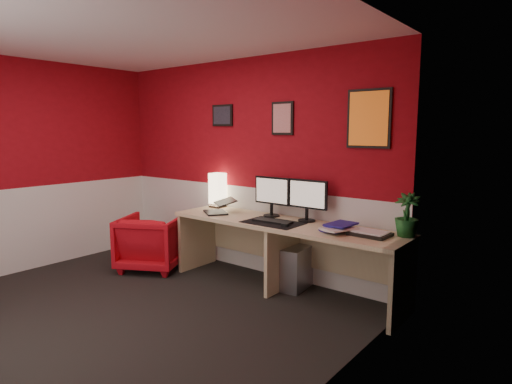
# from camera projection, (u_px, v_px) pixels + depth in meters

# --- Properties ---
(ground) EXTENTS (4.00, 3.50, 0.01)m
(ground) POSITION_uv_depth(u_px,v_px,m) (123.00, 314.00, 3.95)
(ground) COLOR black
(ground) RESTS_ON ground
(ceiling) EXTENTS (4.00, 3.50, 0.01)m
(ceiling) POSITION_uv_depth(u_px,v_px,m) (110.00, 30.00, 3.60)
(ceiling) COLOR white
(ceiling) RESTS_ON ground
(wall_back) EXTENTS (4.00, 0.01, 2.50)m
(wall_back) POSITION_uv_depth(u_px,v_px,m) (245.00, 166.00, 5.13)
(wall_back) COLOR maroon
(wall_back) RESTS_ON ground
(wall_left) EXTENTS (0.01, 3.50, 2.50)m
(wall_left) POSITION_uv_depth(u_px,v_px,m) (16.00, 167.00, 5.00)
(wall_left) COLOR maroon
(wall_left) RESTS_ON ground
(wall_right) EXTENTS (0.01, 3.50, 2.50)m
(wall_right) POSITION_uv_depth(u_px,v_px,m) (315.00, 202.00, 2.55)
(wall_right) COLOR maroon
(wall_right) RESTS_ON ground
(wainscot_back) EXTENTS (4.00, 0.01, 1.00)m
(wainscot_back) POSITION_uv_depth(u_px,v_px,m) (245.00, 227.00, 5.24)
(wainscot_back) COLOR silver
(wainscot_back) RESTS_ON ground
(wainscot_left) EXTENTS (0.01, 3.50, 1.00)m
(wainscot_left) POSITION_uv_depth(u_px,v_px,m) (22.00, 230.00, 5.11)
(wainscot_left) COLOR silver
(wainscot_left) RESTS_ON ground
(wainscot_right) EXTENTS (0.01, 3.50, 1.00)m
(wainscot_right) POSITION_uv_depth(u_px,v_px,m) (312.00, 322.00, 2.66)
(wainscot_right) COLOR silver
(wainscot_right) RESTS_ON ground
(desk) EXTENTS (2.60, 0.65, 0.73)m
(desk) POSITION_uv_depth(u_px,v_px,m) (283.00, 256.00, 4.50)
(desk) COLOR tan
(desk) RESTS_ON ground
(shoji_lamp) EXTENTS (0.16, 0.16, 0.40)m
(shoji_lamp) POSITION_uv_depth(u_px,v_px,m) (218.00, 191.00, 5.31)
(shoji_lamp) COLOR #FFE5B2
(shoji_lamp) RESTS_ON desk
(laptop) EXTENTS (0.40, 0.38, 0.22)m
(laptop) POSITION_uv_depth(u_px,v_px,m) (215.00, 204.00, 4.92)
(laptop) COLOR black
(laptop) RESTS_ON desk
(monitor_left) EXTENTS (0.45, 0.06, 0.58)m
(monitor_left) POSITION_uv_depth(u_px,v_px,m) (272.00, 190.00, 4.71)
(monitor_left) COLOR black
(monitor_left) RESTS_ON desk
(monitor_right) EXTENTS (0.45, 0.06, 0.58)m
(monitor_right) POSITION_uv_depth(u_px,v_px,m) (307.00, 194.00, 4.45)
(monitor_right) COLOR black
(monitor_right) RESTS_ON desk
(desk_mat) EXTENTS (0.60, 0.38, 0.01)m
(desk_mat) POSITION_uv_depth(u_px,v_px,m) (273.00, 223.00, 4.41)
(desk_mat) COLOR black
(desk_mat) RESTS_ON desk
(keyboard) EXTENTS (0.43, 0.16, 0.02)m
(keyboard) POSITION_uv_depth(u_px,v_px,m) (272.00, 221.00, 4.43)
(keyboard) COLOR black
(keyboard) RESTS_ON desk_mat
(mouse) EXTENTS (0.08, 0.11, 0.03)m
(mouse) POSITION_uv_depth(u_px,v_px,m) (286.00, 225.00, 4.24)
(mouse) COLOR black
(mouse) RESTS_ON desk_mat
(book_bottom) EXTENTS (0.23, 0.29, 0.03)m
(book_bottom) POSITION_uv_depth(u_px,v_px,m) (327.00, 228.00, 4.13)
(book_bottom) COLOR navy
(book_bottom) RESTS_ON desk
(book_middle) EXTENTS (0.32, 0.36, 0.02)m
(book_middle) POSITION_uv_depth(u_px,v_px,m) (331.00, 227.00, 4.06)
(book_middle) COLOR silver
(book_middle) RESTS_ON book_bottom
(book_top) EXTENTS (0.24, 0.31, 0.03)m
(book_top) POSITION_uv_depth(u_px,v_px,m) (331.00, 223.00, 4.11)
(book_top) COLOR navy
(book_top) RESTS_ON book_middle
(zen_tray) EXTENTS (0.36, 0.27, 0.03)m
(zen_tray) POSITION_uv_depth(u_px,v_px,m) (370.00, 234.00, 3.88)
(zen_tray) COLOR black
(zen_tray) RESTS_ON desk
(potted_plant) EXTENTS (0.24, 0.24, 0.39)m
(potted_plant) POSITION_uv_depth(u_px,v_px,m) (407.00, 215.00, 3.83)
(potted_plant) COLOR #19591E
(potted_plant) RESTS_ON desk
(pc_tower) EXTENTS (0.26, 0.47, 0.45)m
(pc_tower) POSITION_uv_depth(u_px,v_px,m) (298.00, 267.00, 4.58)
(pc_tower) COLOR #99999E
(pc_tower) RESTS_ON ground
(armchair) EXTENTS (0.96, 0.97, 0.65)m
(armchair) POSITION_uv_depth(u_px,v_px,m) (152.00, 242.00, 5.22)
(armchair) COLOR #B70C16
(armchair) RESTS_ON ground
(art_left) EXTENTS (0.32, 0.02, 0.26)m
(art_left) POSITION_uv_depth(u_px,v_px,m) (222.00, 115.00, 5.25)
(art_left) COLOR black
(art_left) RESTS_ON wall_back
(art_center) EXTENTS (0.28, 0.02, 0.36)m
(art_center) POSITION_uv_depth(u_px,v_px,m) (282.00, 118.00, 4.71)
(art_center) COLOR red
(art_center) RESTS_ON wall_back
(art_right) EXTENTS (0.44, 0.02, 0.56)m
(art_right) POSITION_uv_depth(u_px,v_px,m) (369.00, 119.00, 4.09)
(art_right) COLOR orange
(art_right) RESTS_ON wall_back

